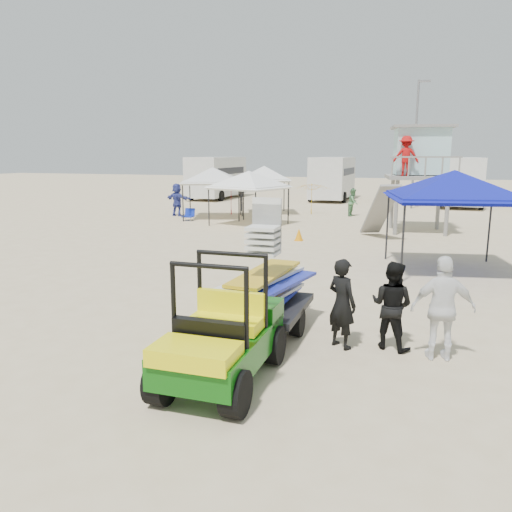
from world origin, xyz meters
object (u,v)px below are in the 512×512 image
(surf_trailer, at_px, (267,286))
(canopy_blue, at_px, (455,175))
(utility_cart, at_px, (219,327))
(lifeguard_tower, at_px, (419,155))
(man_left, at_px, (342,304))

(surf_trailer, distance_m, canopy_blue, 7.86)
(utility_cart, bearing_deg, surf_trailer, 89.89)
(utility_cart, xyz_separation_m, surf_trailer, (0.00, 2.34, 0.05))
(lifeguard_tower, bearing_deg, man_left, -93.42)
(lifeguard_tower, bearing_deg, surf_trailer, -99.31)
(surf_trailer, relative_size, canopy_blue, 0.66)
(utility_cart, distance_m, man_left, 2.54)
(surf_trailer, height_order, lifeguard_tower, lifeguard_tower)
(utility_cart, height_order, canopy_blue, canopy_blue)
(surf_trailer, bearing_deg, man_left, -11.18)
(surf_trailer, relative_size, man_left, 1.60)
(utility_cart, xyz_separation_m, lifeguard_tower, (2.42, 17.08, 2.52))
(man_left, bearing_deg, lifeguard_tower, -60.88)
(utility_cart, bearing_deg, lifeguard_tower, 81.93)
(surf_trailer, xyz_separation_m, lifeguard_tower, (2.42, 14.74, 2.47))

